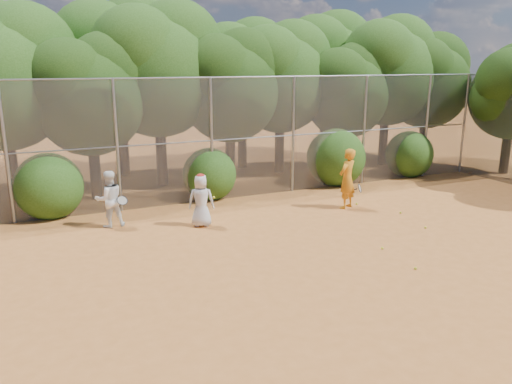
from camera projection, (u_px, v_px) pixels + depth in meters
name	position (u px, v px, depth m)	size (l,w,h in m)	color
ground	(338.00, 257.00, 11.77)	(80.00, 80.00, 0.00)	#AA5F26
fence_back	(237.00, 137.00, 16.50)	(20.05, 0.09, 4.03)	gray
tree_1	(2.00, 72.00, 15.49)	(4.64, 4.03, 6.35)	black
tree_2	(90.00, 90.00, 16.01)	(3.99, 3.47, 5.47)	black
tree_3	(159.00, 64.00, 17.70)	(4.89, 4.26, 6.70)	black
tree_4	(230.00, 82.00, 18.31)	(4.19, 3.64, 5.73)	black
tree_5	(281.00, 73.00, 19.95)	(4.51, 3.92, 6.17)	black
tree_6	(347.00, 88.00, 20.20)	(3.86, 3.36, 5.29)	black
tree_7	(388.00, 67.00, 21.53)	(4.77, 4.14, 6.53)	black
tree_8	(428.00, 77.00, 22.17)	(4.25, 3.70, 5.82)	black
tree_10	(119.00, 58.00, 19.18)	(5.15, 4.48, 7.06)	black
tree_11	(243.00, 70.00, 20.93)	(4.64, 4.03, 6.35)	black
tree_12	(327.00, 61.00, 23.17)	(5.02, 4.37, 6.88)	black
bush_0	(49.00, 183.00, 14.68)	(2.00, 2.00, 2.00)	#214711
bush_1	(209.00, 172.00, 16.70)	(1.80, 1.80, 1.80)	#214711
bush_2	(336.00, 155.00, 18.64)	(2.20, 2.20, 2.20)	#214711
bush_3	(409.00, 152.00, 20.08)	(1.90, 1.90, 1.90)	#214711
player_yellow	(347.00, 179.00, 15.52)	(0.91, 0.71, 1.89)	orange
player_teen	(201.00, 200.00, 13.82)	(0.85, 0.72, 1.50)	silver
player_white	(109.00, 199.00, 13.76)	(0.88, 0.77, 1.59)	white
ball_0	(400.00, 213.00, 15.13)	(0.07, 0.07, 0.07)	gold
ball_1	(415.00, 268.00, 11.03)	(0.07, 0.07, 0.07)	gold
ball_2	(425.00, 227.00, 13.77)	(0.07, 0.07, 0.07)	gold
ball_3	(382.00, 248.00, 12.23)	(0.07, 0.07, 0.07)	gold
ball_4	(357.00, 204.00, 16.08)	(0.07, 0.07, 0.07)	gold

